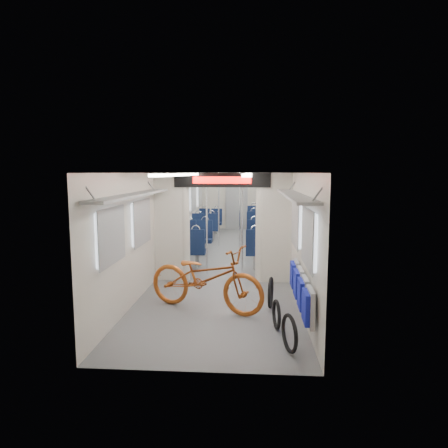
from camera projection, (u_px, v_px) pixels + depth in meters
The scene contains 14 objects.
carriage at pixel (227, 204), 10.12m from camera, with size 12.00×12.02×2.31m.
bicycle at pixel (206, 278), 6.69m from camera, with size 0.73×2.11×1.11m, color #9E4817.
flip_bench at pixel (301, 289), 5.96m from camera, with size 0.12×2.08×0.48m.
bike_hoop_a at pixel (289, 335), 5.12m from camera, with size 0.51×0.51×0.05m, color black.
bike_hoop_b at pixel (276, 316), 5.90m from camera, with size 0.45×0.45×0.05m, color black.
bike_hoop_c at pixel (271, 294), 6.82m from camera, with size 0.54×0.54×0.05m, color black.
seat_bay_near_left at pixel (192, 241), 10.45m from camera, with size 0.89×1.98×1.07m.
seat_bay_near_right at pixel (264, 241), 10.32m from camera, with size 0.90×2.03×1.09m.
seat_bay_far_left at pixel (208, 223), 14.26m from camera, with size 0.88×1.91×1.05m.
seat_bay_far_right at pixel (260, 222), 14.17m from camera, with size 0.95×2.28×1.16m.
stanchion_near_left at pixel (207, 224), 9.00m from camera, with size 0.04×0.04×2.30m, color silver.
stanchion_near_right at pixel (242, 223), 9.21m from camera, with size 0.04×0.04×2.30m, color silver.
stanchion_far_left at pixel (219, 210), 12.48m from camera, with size 0.04×0.04×2.30m, color silver.
stanchion_far_right at pixel (240, 211), 12.16m from camera, with size 0.04×0.04×2.30m, color silver.
Camera 1 is at (0.61, -10.35, 2.31)m, focal length 32.00 mm.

